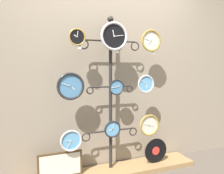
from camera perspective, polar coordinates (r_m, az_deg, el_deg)
The scene contains 17 objects.
shop_wall at distance 2.79m, azimuth -1.56°, elevation 6.99°, with size 4.40×0.04×2.80m.
low_shelf at distance 2.88m, azimuth 0.08°, elevation -21.23°, with size 2.20×0.36×0.06m.
display_stand at distance 2.70m, azimuth -0.38°, elevation -7.19°, with size 0.77×0.34×1.92m.
clock_top_left at distance 2.44m, azimuth -9.11°, elevation 12.74°, with size 0.19×0.04×0.19m.
clock_top_center at distance 2.55m, azimuth 0.47°, elevation 13.11°, with size 0.33×0.04×0.33m.
clock_top_right at distance 2.79m, azimuth 10.15°, elevation 11.82°, with size 0.27×0.04×0.27m.
clock_middle_left at distance 2.42m, azimuth -10.76°, elevation 0.20°, with size 0.30×0.04×0.30m.
clock_middle_center at distance 2.59m, azimuth 1.15°, elevation -0.03°, with size 0.19×0.04×0.19m.
clock_middle_right at distance 2.73m, azimuth 8.81°, elevation 0.78°, with size 0.23×0.04×0.23m.
clock_bottom_left at distance 2.56m, azimuth -10.64°, elevation -13.60°, with size 0.25×0.04×0.25m.
clock_bottom_center at distance 2.65m, azimuth 0.07°, elevation -10.93°, with size 0.21×0.04×0.21m.
clock_bottom_right at distance 2.85m, azimuth 9.69°, elevation -9.78°, with size 0.28×0.04×0.28m.
vinyl_record at distance 3.03m, azimuth 11.36°, elevation -16.00°, with size 0.32×0.01×0.32m.
picture_frame at distance 2.69m, azimuth -13.35°, elevation -19.18°, with size 0.50×0.02×0.29m.
price_tag_upper at distance 2.43m, azimuth -8.46°, elevation 10.14°, with size 0.04×0.00×0.03m.
price_tag_mid at distance 2.55m, azimuth 1.42°, elevation 9.14°, with size 0.04×0.00×0.03m.
price_tag_lower at distance 2.79m, azimuth 10.77°, elevation 8.73°, with size 0.04×0.00×0.03m.
Camera 1 is at (-0.93, -2.06, 1.32)m, focal length 35.00 mm.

